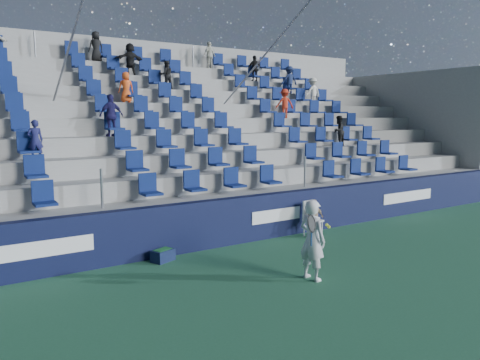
{
  "coord_description": "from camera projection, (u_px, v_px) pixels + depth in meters",
  "views": [
    {
      "loc": [
        -6.05,
        -6.82,
        3.27
      ],
      "look_at": [
        0.2,
        2.8,
        1.7
      ],
      "focal_mm": 35.0,
      "sensor_mm": 36.0,
      "label": 1
    }
  ],
  "objects": [
    {
      "name": "ground",
      "position": [
        308.0,
        280.0,
        9.37
      ],
      "size": [
        70.0,
        70.0,
        0.0
      ],
      "primitive_type": "plane",
      "color": "#296140",
      "rests_on": "ground"
    },
    {
      "name": "sponsor_wall",
      "position": [
        226.0,
        222.0,
        11.91
      ],
      "size": [
        24.0,
        0.32,
        1.2
      ],
      "color": "#0E1333",
      "rests_on": "ground"
    },
    {
      "name": "grandstand",
      "position": [
        148.0,
        150.0,
        15.93
      ],
      "size": [
        24.0,
        8.17,
        6.63
      ],
      "color": "#979893",
      "rests_on": "ground"
    },
    {
      "name": "tennis_player",
      "position": [
        312.0,
        240.0,
        9.33
      ],
      "size": [
        0.69,
        0.66,
        1.63
      ],
      "color": "silver",
      "rests_on": "ground"
    },
    {
      "name": "line_judge_chair",
      "position": [
        311.0,
        216.0,
        12.81
      ],
      "size": [
        0.48,
        0.49,
        0.98
      ],
      "color": "white",
      "rests_on": "ground"
    },
    {
      "name": "line_judge",
      "position": [
        314.0,
        218.0,
        12.69
      ],
      "size": [
        0.62,
        0.27,
        1.04
      ],
      "primitive_type": "imported",
      "rotation": [
        0.0,
        0.0,
        3.16
      ],
      "color": "tan",
      "rests_on": "ground"
    },
    {
      "name": "ball_bin",
      "position": [
        163.0,
        255.0,
        10.6
      ],
      "size": [
        0.58,
        0.48,
        0.28
      ],
      "color": "#0F1838",
      "rests_on": "ground"
    }
  ]
}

